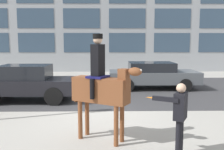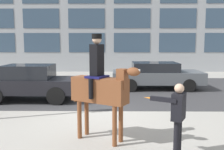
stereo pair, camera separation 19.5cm
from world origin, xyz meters
name	(u,v)px [view 2 (the right image)]	position (x,y,z in m)	size (l,w,h in m)	color
ground_plane	(101,115)	(0.00, 0.00, 0.00)	(80.00, 80.00, 0.00)	#9E9B93
road_surface	(106,89)	(0.00, 4.75, 0.00)	(25.65, 8.50, 0.01)	#38383A
mounted_horse_lead	(101,87)	(0.12, -2.14, 1.34)	(1.70, 1.14, 2.62)	brown
pedestrian_bystander	(177,114)	(1.77, -3.03, 0.92)	(0.91, 0.46, 1.57)	black
street_car_near_lane	(31,82)	(-3.06, 2.17, 0.79)	(3.91, 1.78, 1.50)	black
street_car_far_lane	(156,75)	(2.65, 4.98, 0.74)	(4.64, 2.06, 1.39)	#51565B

